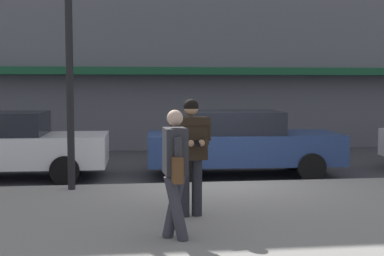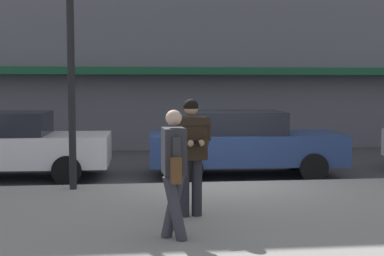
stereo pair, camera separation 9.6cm
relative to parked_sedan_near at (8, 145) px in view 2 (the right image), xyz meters
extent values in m
plane|color=#3D3D42|center=(4.65, -1.46, -0.79)|extent=(80.00, 80.00, 0.00)
cube|color=gray|center=(5.65, -4.31, -0.72)|extent=(32.00, 5.30, 0.14)
cube|color=silver|center=(5.65, -1.41, -0.79)|extent=(28.00, 0.12, 0.01)
cube|color=#195133|center=(5.65, 4.69, 1.81)|extent=(26.60, 0.70, 0.24)
cube|color=silver|center=(0.04, 0.00, -0.12)|extent=(4.54, 1.93, 0.70)
cube|color=black|center=(-0.14, 0.00, 0.49)|extent=(2.11, 1.69, 0.52)
cylinder|color=black|center=(1.46, 0.82, -0.47)|extent=(0.65, 0.24, 0.64)
cylinder|color=black|center=(1.41, -0.89, -0.47)|extent=(0.65, 0.24, 0.64)
cube|color=navy|center=(5.49, -0.20, -0.12)|extent=(4.59, 2.05, 0.70)
cube|color=black|center=(5.31, -0.19, 0.49)|extent=(2.15, 1.74, 0.52)
cylinder|color=black|center=(6.92, 0.59, -0.47)|extent=(0.65, 0.25, 0.64)
cylinder|color=black|center=(6.83, -1.12, -0.47)|extent=(0.65, 0.25, 0.64)
cylinder|color=black|center=(4.14, 0.73, -0.47)|extent=(0.65, 0.25, 0.64)
cylinder|color=black|center=(4.05, -0.98, -0.47)|extent=(0.65, 0.25, 0.64)
cylinder|color=#23232B|center=(3.80, -4.48, -0.21)|extent=(0.16, 0.16, 0.88)
cylinder|color=#23232B|center=(3.60, -4.51, -0.21)|extent=(0.16, 0.16, 0.88)
cube|color=black|center=(3.70, -4.49, 0.55)|extent=(0.50, 0.37, 0.64)
cube|color=black|center=(3.70, -4.49, 0.82)|extent=(0.57, 0.42, 0.12)
cylinder|color=black|center=(3.97, -4.45, 0.66)|extent=(0.11, 0.11, 0.30)
cylinder|color=black|center=(3.87, -4.63, 0.51)|extent=(0.15, 0.31, 0.10)
sphere|color=tan|center=(3.83, -4.78, 0.51)|extent=(0.10, 0.10, 0.10)
cylinder|color=black|center=(3.43, -4.53, 0.66)|extent=(0.11, 0.11, 0.30)
cylinder|color=black|center=(3.58, -4.67, 0.51)|extent=(0.15, 0.31, 0.10)
sphere|color=tan|center=(3.67, -4.80, 0.51)|extent=(0.10, 0.10, 0.10)
cube|color=black|center=(3.75, -4.83, 0.51)|extent=(0.10, 0.15, 0.07)
sphere|color=tan|center=(3.70, -4.52, 1.01)|extent=(0.22, 0.22, 0.22)
sphere|color=black|center=(3.70, -4.52, 1.04)|extent=(0.23, 0.23, 0.23)
cylinder|color=#33333D|center=(3.34, -5.59, -0.22)|extent=(0.33, 0.17, 0.87)
cylinder|color=#33333D|center=(3.36, -5.77, -0.22)|extent=(0.33, 0.17, 0.87)
cube|color=#2D2D33|center=(3.35, -5.68, 0.51)|extent=(0.31, 0.44, 0.60)
cylinder|color=#2D2D33|center=(3.33, -5.43, 0.43)|extent=(0.10, 0.10, 0.58)
cylinder|color=#2D2D33|center=(3.37, -5.93, 0.43)|extent=(0.10, 0.10, 0.58)
sphere|color=beige|center=(3.35, -5.68, 0.94)|extent=(0.21, 0.21, 0.21)
cube|color=brown|center=(3.35, -5.98, 0.31)|extent=(0.14, 0.25, 0.32)
cylinder|color=black|center=(1.67, -2.11, 1.65)|extent=(0.14, 0.14, 4.60)
camera|label=1|loc=(2.71, -12.52, 1.36)|focal=50.00mm
camera|label=2|loc=(2.81, -12.54, 1.36)|focal=50.00mm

